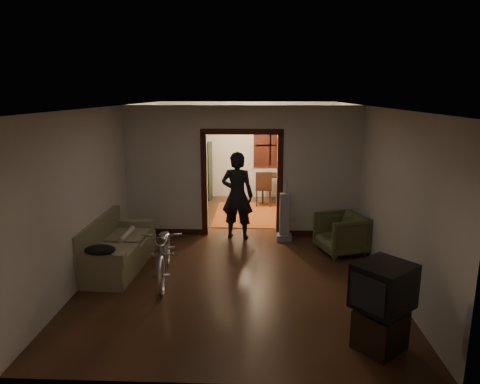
# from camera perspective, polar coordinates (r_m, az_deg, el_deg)

# --- Properties ---
(floor) EXTENTS (5.00, 8.50, 0.01)m
(floor) POSITION_cam_1_polar(r_m,az_deg,el_deg) (8.80, 0.08, -7.19)
(floor) COLOR black
(floor) RESTS_ON ground
(ceiling) EXTENTS (5.00, 8.50, 0.01)m
(ceiling) POSITION_cam_1_polar(r_m,az_deg,el_deg) (8.25, 0.09, 11.37)
(ceiling) COLOR white
(ceiling) RESTS_ON floor
(wall_back) EXTENTS (5.00, 0.02, 2.80)m
(wall_back) POSITION_cam_1_polar(r_m,az_deg,el_deg) (12.60, 0.84, 5.59)
(wall_back) COLOR beige
(wall_back) RESTS_ON floor
(wall_left) EXTENTS (0.02, 8.50, 2.80)m
(wall_left) POSITION_cam_1_polar(r_m,az_deg,el_deg) (8.87, -16.29, 1.85)
(wall_left) COLOR beige
(wall_left) RESTS_ON floor
(wall_right) EXTENTS (0.02, 8.50, 2.80)m
(wall_right) POSITION_cam_1_polar(r_m,az_deg,el_deg) (8.68, 16.81, 1.58)
(wall_right) COLOR beige
(wall_right) RESTS_ON floor
(partition_wall) EXTENTS (5.00, 0.14, 2.80)m
(partition_wall) POSITION_cam_1_polar(r_m,az_deg,el_deg) (9.15, 0.27, 2.71)
(partition_wall) COLOR beige
(partition_wall) RESTS_ON floor
(door_casing) EXTENTS (1.74, 0.20, 2.32)m
(door_casing) POSITION_cam_1_polar(r_m,az_deg,el_deg) (9.21, 0.26, 0.88)
(door_casing) COLOR black
(door_casing) RESTS_ON floor
(far_window) EXTENTS (0.98, 0.06, 1.28)m
(far_window) POSITION_cam_1_polar(r_m,az_deg,el_deg) (12.55, 4.05, 6.22)
(far_window) COLOR black
(far_window) RESTS_ON wall_back
(chandelier) EXTENTS (0.24, 0.24, 0.24)m
(chandelier) POSITION_cam_1_polar(r_m,az_deg,el_deg) (10.77, 0.61, 9.38)
(chandelier) COLOR #FFE0A5
(chandelier) RESTS_ON ceiling
(light_switch) EXTENTS (0.08, 0.01, 0.12)m
(light_switch) POSITION_cam_1_polar(r_m,az_deg,el_deg) (9.13, 6.85, 1.64)
(light_switch) COLOR silver
(light_switch) RESTS_ON partition_wall
(sofa) EXTENTS (0.95, 1.97, 0.89)m
(sofa) POSITION_cam_1_polar(r_m,az_deg,el_deg) (7.91, -16.14, -6.66)
(sofa) COLOR #716D4B
(sofa) RESTS_ON floor
(rolled_paper) EXTENTS (0.09, 0.73, 0.09)m
(rolled_paper) POSITION_cam_1_polar(r_m,az_deg,el_deg) (8.13, -14.84, -5.42)
(rolled_paper) COLOR beige
(rolled_paper) RESTS_ON sofa
(jacket) EXTENTS (0.48, 0.36, 0.14)m
(jacket) POSITION_cam_1_polar(r_m,az_deg,el_deg) (7.01, -18.19, -7.34)
(jacket) COLOR black
(jacket) RESTS_ON sofa
(bicycle) EXTENTS (0.87, 1.87, 0.95)m
(bicycle) POSITION_cam_1_polar(r_m,az_deg,el_deg) (7.30, -9.97, -7.76)
(bicycle) COLOR silver
(bicycle) RESTS_ON floor
(armchair) EXTENTS (1.07, 1.05, 0.77)m
(armchair) POSITION_cam_1_polar(r_m,az_deg,el_deg) (8.56, 13.32, -5.40)
(armchair) COLOR #4E5630
(armchair) RESTS_ON floor
(tv_stand) EXTENTS (0.72, 0.72, 0.48)m
(tv_stand) POSITION_cam_1_polar(r_m,az_deg,el_deg) (5.72, 18.17, -17.05)
(tv_stand) COLOR black
(tv_stand) RESTS_ON floor
(crt_tv) EXTENTS (0.85, 0.85, 0.55)m
(crt_tv) POSITION_cam_1_polar(r_m,az_deg,el_deg) (5.46, 18.61, -11.79)
(crt_tv) COLOR black
(crt_tv) RESTS_ON tv_stand
(vacuum) EXTENTS (0.32, 0.26, 1.02)m
(vacuum) POSITION_cam_1_polar(r_m,az_deg,el_deg) (9.02, 5.96, -3.33)
(vacuum) COLOR gray
(vacuum) RESTS_ON floor
(person) EXTENTS (0.75, 0.57, 1.87)m
(person) POSITION_cam_1_polar(r_m,az_deg,el_deg) (9.01, -0.38, -0.48)
(person) COLOR black
(person) RESTS_ON floor
(oriental_rug) EXTENTS (1.80, 2.35, 0.02)m
(oriental_rug) POSITION_cam_1_polar(r_m,az_deg,el_deg) (10.98, 1.37, -2.97)
(oriental_rug) COLOR maroon
(oriental_rug) RESTS_ON floor
(locker) EXTENTS (0.94, 0.67, 1.69)m
(locker) POSITION_cam_1_polar(r_m,az_deg,el_deg) (12.36, -5.93, 2.78)
(locker) COLOR #20321E
(locker) RESTS_ON floor
(globe) EXTENTS (0.30, 0.30, 0.30)m
(globe) POSITION_cam_1_polar(r_m,az_deg,el_deg) (12.22, -6.05, 7.83)
(globe) COLOR #1E5972
(globe) RESTS_ON locker
(desk) EXTENTS (1.09, 0.63, 0.79)m
(desk) POSITION_cam_1_polar(r_m,az_deg,el_deg) (12.19, 5.32, 0.48)
(desk) COLOR black
(desk) RESTS_ON floor
(desk_chair) EXTENTS (0.50, 0.50, 0.97)m
(desk_chair) POSITION_cam_1_polar(r_m,az_deg,el_deg) (11.75, 3.15, 0.49)
(desk_chair) COLOR black
(desk_chair) RESTS_ON floor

